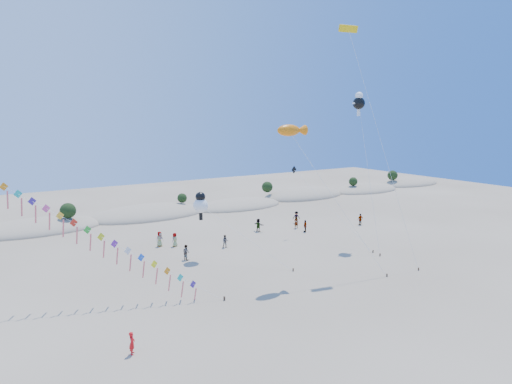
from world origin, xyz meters
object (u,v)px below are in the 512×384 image
(kite_train, at_px, (19,196))
(fish_kite, at_px, (292,131))
(parafoil_kite, at_px, (350,35))
(flyer_foreground, at_px, (132,343))

(kite_train, height_order, fish_kite, kite_train)
(kite_train, bearing_deg, parafoil_kite, -9.09)
(kite_train, height_order, flyer_foreground, kite_train)
(fish_kite, xyz_separation_m, parafoil_kite, (8.05, 1.09, 9.54))
(parafoil_kite, bearing_deg, flyer_foreground, -163.71)
(kite_train, bearing_deg, fish_kite, -14.87)
(parafoil_kite, bearing_deg, fish_kite, -172.29)
(kite_train, relative_size, flyer_foreground, 17.46)
(fish_kite, bearing_deg, kite_train, 165.13)
(flyer_foreground, bearing_deg, kite_train, 45.34)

